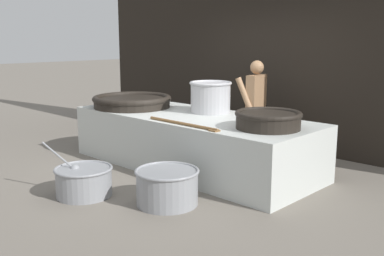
{
  "coord_description": "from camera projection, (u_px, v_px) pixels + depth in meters",
  "views": [
    {
      "loc": [
        4.64,
        -4.81,
        1.95
      ],
      "look_at": [
        0.0,
        0.0,
        0.6
      ],
      "focal_mm": 42.0,
      "sensor_mm": 36.0,
      "label": 1
    }
  ],
  "objects": [
    {
      "name": "ground_plane",
      "position": [
        192.0,
        166.0,
        6.93
      ],
      "size": [
        60.0,
        60.0,
        0.0
      ],
      "primitive_type": "plane",
      "color": "slate"
    },
    {
      "name": "back_wall",
      "position": [
        273.0,
        30.0,
        8.0
      ],
      "size": [
        8.76,
        0.24,
        4.18
      ],
      "primitive_type": "cube",
      "color": "black",
      "rests_on": "ground_plane"
    },
    {
      "name": "hearth_platform",
      "position": [
        192.0,
        141.0,
        6.85
      ],
      "size": [
        3.93,
        1.53,
        0.81
      ],
      "color": "silver",
      "rests_on": "ground_plane"
    },
    {
      "name": "giant_wok_near",
      "position": [
        132.0,
        101.0,
        7.51
      ],
      "size": [
        1.32,
        1.32,
        0.2
      ],
      "color": "black",
      "rests_on": "hearth_platform"
    },
    {
      "name": "giant_wok_far",
      "position": [
        268.0,
        119.0,
        5.73
      ],
      "size": [
        0.86,
        0.86,
        0.22
      ],
      "color": "black",
      "rests_on": "hearth_platform"
    },
    {
      "name": "stock_pot",
      "position": [
        211.0,
        96.0,
        6.96
      ],
      "size": [
        0.66,
        0.66,
        0.48
      ],
      "color": "#B7B7BC",
      "rests_on": "hearth_platform"
    },
    {
      "name": "stirring_paddle",
      "position": [
        185.0,
        124.0,
        5.94
      ],
      "size": [
        1.28,
        0.1,
        0.04
      ],
      "rotation": [
        0.0,
        0.0,
        -0.02
      ],
      "color": "brown",
      "rests_on": "hearth_platform"
    },
    {
      "name": "cook",
      "position": [
        255.0,
        105.0,
        7.34
      ],
      "size": [
        0.43,
        0.62,
        1.59
      ],
      "rotation": [
        0.0,
        0.0,
        3.33
      ],
      "color": "#9E7551",
      "rests_on": "ground_plane"
    },
    {
      "name": "prep_bowl_vegetables",
      "position": [
        84.0,
        180.0,
        5.61
      ],
      "size": [
        0.89,
        0.73,
        0.66
      ],
      "color": "gray",
      "rests_on": "ground_plane"
    },
    {
      "name": "prep_bowl_meat",
      "position": [
        167.0,
        185.0,
        5.32
      ],
      "size": [
        0.77,
        0.77,
        0.43
      ],
      "color": "gray",
      "rests_on": "ground_plane"
    }
  ]
}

